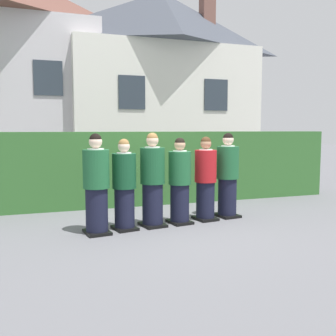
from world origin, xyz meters
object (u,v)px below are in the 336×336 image
Objects in this scene: student_front_row_3 at (180,183)px; student_in_red_blazer at (206,181)px; student_front_row_0 at (96,186)px; student_front_row_1 at (124,187)px; student_front_row_5 at (228,177)px; student_front_row_2 at (153,182)px.

student_in_red_blazer reaches higher than student_front_row_3.
student_front_row_0 is 0.52m from student_front_row_1.
student_front_row_1 is 1.66m from student_in_red_blazer.
student_front_row_3 is 0.58m from student_in_red_blazer.
student_in_red_blazer is 0.96× the size of student_front_row_5.
student_front_row_1 is at bearing -172.65° from student_in_red_blazer.
student_front_row_3 is (0.54, 0.04, -0.05)m from student_front_row_2.
student_front_row_2 reaches higher than student_front_row_0.
student_in_red_blazer is at bearing 7.34° from student_front_row_2.
student_front_row_0 reaches higher than student_front_row_1.
student_front_row_0 is at bearing -170.81° from student_front_row_5.
student_in_red_blazer is at bearing 7.35° from student_front_row_1.
student_front_row_3 is at bearing -169.83° from student_in_red_blazer.
student_front_row_1 is 0.99× the size of student_in_red_blazer.
student_front_row_1 is 0.95× the size of student_front_row_5.
student_in_red_blazer is 0.54m from student_front_row_5.
student_front_row_0 is at bearing -169.63° from student_front_row_2.
student_in_red_blazer is (1.65, 0.21, 0.01)m from student_front_row_1.
student_front_row_2 is 1.12m from student_in_red_blazer.
student_front_row_5 is at bearing 10.77° from student_in_red_blazer.
student_front_row_5 is at bearing 10.46° from student_front_row_3.
student_front_row_5 is at bearing 9.19° from student_front_row_0.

